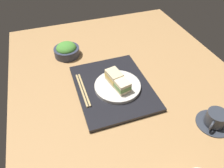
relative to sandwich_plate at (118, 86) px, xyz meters
The scene contains 8 objects.
ground_plane 8.03cm from the sandwich_plate, 60.27° to the left, with size 140.00×100.00×3.00cm, color tan.
serving_tray 2.61cm from the sandwich_plate, 136.97° to the right, with size 37.16×30.14×1.60cm, color black.
sandwich_plate is the anchor object (origin of this frame).
sandwich_near 4.20cm from the sandwich_plate, 167.17° to the right, with size 8.11×6.36×4.88cm.
sandwich_far 4.04cm from the sandwich_plate, 12.83° to the left, with size 7.91×6.39×4.47cm.
salad_bowl 35.69cm from the sandwich_plate, 154.39° to the right, with size 12.63×12.63×7.01cm.
chopsticks_pair 14.36cm from the sandwich_plate, 102.47° to the right, with size 19.51×1.94×0.70cm.
coffee_cup 38.42cm from the sandwich_plate, 44.38° to the left, with size 12.37×12.37×5.81cm.
Camera 1 is at (55.03, -28.67, 62.42)cm, focal length 33.57 mm.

